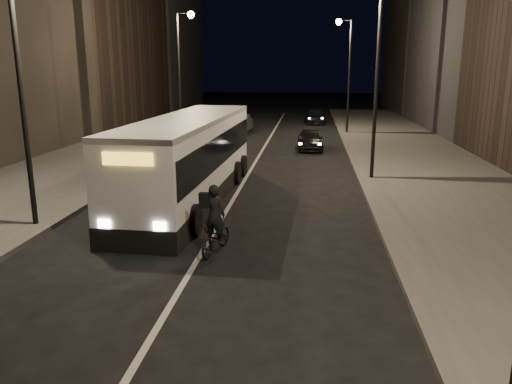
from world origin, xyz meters
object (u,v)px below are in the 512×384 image
(streetlight_right_far, at_px, (346,61))
(car_mid, at_px, (240,123))
(car_near, at_px, (310,139))
(streetlight_right_mid, at_px, (372,56))
(car_far, at_px, (316,116))
(cyclist_on_bicycle, at_px, (216,230))
(streetlight_left_far, at_px, (182,60))
(city_bus, at_px, (190,155))
(streetlight_left_near, at_px, (25,50))

(streetlight_right_far, distance_m, car_mid, 9.15)
(streetlight_right_far, bearing_deg, car_near, -107.89)
(streetlight_right_mid, xyz_separation_m, car_far, (-2.02, 23.25, -4.73))
(streetlight_right_mid, distance_m, cyclist_on_bicycle, 11.72)
(streetlight_right_far, distance_m, streetlight_left_far, 12.24)
(streetlight_right_far, height_order, streetlight_left_far, same)
(city_bus, bearing_deg, streetlight_left_far, 106.92)
(streetlight_left_near, relative_size, cyclist_on_bicycle, 4.16)
(streetlight_left_near, bearing_deg, streetlight_right_mid, 36.88)
(streetlight_left_near, bearing_deg, car_far, 74.54)
(streetlight_left_near, bearing_deg, streetlight_right_far, 66.04)
(cyclist_on_bicycle, bearing_deg, streetlight_left_far, 119.98)
(car_mid, bearing_deg, cyclist_on_bicycle, 97.86)
(car_mid, bearing_deg, car_near, 126.60)
(streetlight_left_far, height_order, car_mid, streetlight_left_far)
(streetlight_right_mid, xyz_separation_m, car_mid, (-7.88, 15.99, -4.64))
(streetlight_right_mid, distance_m, streetlight_right_far, 16.00)
(streetlight_right_mid, relative_size, car_far, 1.85)
(car_near, relative_size, car_mid, 0.83)
(car_far, bearing_deg, cyclist_on_bicycle, -97.65)
(streetlight_right_mid, relative_size, city_bus, 0.69)
(streetlight_right_mid, height_order, car_mid, streetlight_right_mid)
(streetlight_right_mid, xyz_separation_m, car_near, (-2.47, 8.35, -4.74))
(city_bus, height_order, cyclist_on_bicycle, city_bus)
(streetlight_right_mid, bearing_deg, cyclist_on_bicycle, -117.37)
(city_bus, xyz_separation_m, car_far, (4.91, 27.29, -1.06))
(streetlight_right_far, bearing_deg, car_far, 105.56)
(city_bus, relative_size, car_far, 2.67)
(streetlight_right_far, bearing_deg, city_bus, -109.08)
(streetlight_left_near, relative_size, car_far, 1.85)
(streetlight_right_far, xyz_separation_m, streetlight_left_far, (-10.66, -6.00, 0.00))
(streetlight_right_far, relative_size, car_far, 1.85)
(streetlight_right_mid, xyz_separation_m, city_bus, (-6.93, -4.04, -3.66))
(car_mid, distance_m, car_far, 9.34)
(city_bus, bearing_deg, streetlight_right_far, 72.95)
(city_bus, bearing_deg, cyclist_on_bicycle, -67.94)
(streetlight_left_near, distance_m, cyclist_on_bicycle, 7.58)
(streetlight_right_far, xyz_separation_m, city_bus, (-6.93, -20.04, -3.66))
(streetlight_right_mid, relative_size, cyclist_on_bicycle, 4.16)
(streetlight_right_far, distance_m, streetlight_left_near, 26.26)
(car_near, bearing_deg, streetlight_right_mid, -76.46)
(streetlight_right_mid, xyz_separation_m, streetlight_right_far, (0.00, 16.00, 0.00))
(city_bus, distance_m, car_far, 27.75)
(city_bus, height_order, car_far, city_bus)
(streetlight_left_far, relative_size, car_near, 2.23)
(streetlight_right_far, height_order, car_far, streetlight_right_far)
(car_far, bearing_deg, streetlight_right_far, -77.01)
(city_bus, relative_size, car_mid, 2.68)
(streetlight_right_far, distance_m, car_near, 9.33)
(cyclist_on_bicycle, relative_size, car_near, 0.54)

